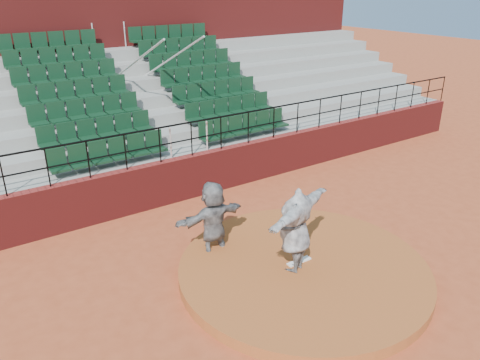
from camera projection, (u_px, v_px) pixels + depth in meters
name	position (u px, v px, depth m)	size (l,w,h in m)	color
ground	(303.00, 275.00, 10.39)	(90.00, 90.00, 0.00)	#A94726
pitchers_mound	(303.00, 270.00, 10.34)	(5.50, 5.50, 0.25)	#A25124
pitching_rubber	(299.00, 261.00, 10.40)	(0.60, 0.15, 0.03)	white
boundary_wall	(193.00, 176.00, 13.94)	(24.00, 0.30, 1.30)	maroon
wall_railing	(191.00, 131.00, 13.39)	(24.04, 0.05, 1.03)	black
seating_deck	(142.00, 122.00, 16.40)	(24.00, 5.97, 4.63)	gray
press_box_facade	(98.00, 47.00, 18.58)	(24.00, 3.00, 7.10)	maroon
pitcher	(295.00, 230.00, 9.77)	(2.37, 0.64, 1.93)	black
fielder	(213.00, 220.00, 10.71)	(1.77, 0.56, 1.91)	black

